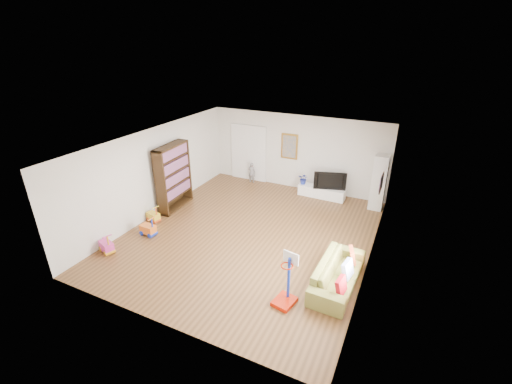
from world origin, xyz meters
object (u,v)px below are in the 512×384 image
at_px(sofa, 338,274).
at_px(bookshelf, 174,177).
at_px(media_console, 321,192).
at_px(basketball_hoop, 285,281).

bearing_deg(sofa, bookshelf, 76.30).
xyz_separation_m(bookshelf, sofa, (5.72, -1.61, -0.75)).
distance_m(media_console, bookshelf, 5.05).
height_order(bookshelf, basketball_hoop, bookshelf).
distance_m(media_console, basketball_hoop, 5.55).
bearing_deg(media_console, basketball_hoop, -80.61).
relative_size(media_console, sofa, 0.78).
relative_size(media_console, basketball_hoop, 1.36).
bearing_deg(basketball_hoop, bookshelf, 162.06).
height_order(bookshelf, sofa, bookshelf).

